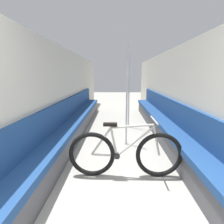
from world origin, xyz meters
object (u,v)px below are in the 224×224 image
object	(u,v)px
bench_seat_row_left	(75,123)
bicycle	(125,154)
bench_seat_row_right	(163,124)
grab_pole_far	(129,92)
grab_pole_near	(127,98)

from	to	relation	value
bench_seat_row_left	bicycle	world-z (taller)	bench_seat_row_left
bench_seat_row_right	grab_pole_far	bearing A→B (deg)	137.24
bench_seat_row_right	grab_pole_near	xyz separation A→B (m)	(-0.95, -0.54, 0.72)
bench_seat_row_left	bench_seat_row_right	world-z (taller)	same
bench_seat_row_right	bicycle	size ratio (longest dim) A/B	3.80
bench_seat_row_left	bicycle	size ratio (longest dim) A/B	3.80
bench_seat_row_right	bicycle	bearing A→B (deg)	-119.76
bench_seat_row_right	grab_pole_near	bearing A→B (deg)	-150.24
bench_seat_row_left	grab_pole_far	distance (m)	1.76
bench_seat_row_right	grab_pole_near	world-z (taller)	grab_pole_near
bench_seat_row_left	grab_pole_near	bearing A→B (deg)	-23.07
bench_seat_row_right	grab_pole_far	xyz separation A→B (m)	(-0.82, 0.75, 0.72)
bench_seat_row_left	bicycle	bearing A→B (deg)	-56.73
bench_seat_row_left	grab_pole_far	world-z (taller)	grab_pole_far
grab_pole_near	grab_pole_far	bearing A→B (deg)	83.97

